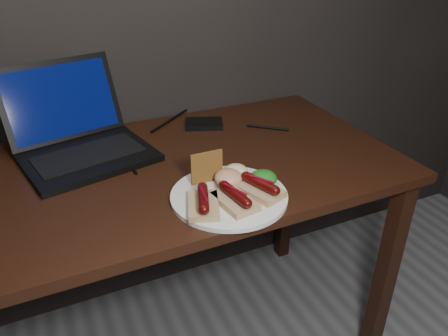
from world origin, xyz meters
TOP-DOWN VIEW (x-y plane):
  - desk at (0.00, 1.38)m, footprint 1.40×0.70m
  - laptop at (-0.16, 1.56)m, footprint 0.41×0.42m
  - hard_drive at (0.24, 1.60)m, footprint 0.15×0.12m
  - desk_cables at (-0.01, 1.52)m, footprint 1.00×0.40m
  - plate at (0.13, 1.15)m, footprint 0.30×0.30m
  - bread_sausage_left at (0.05, 1.12)m, footprint 0.11×0.13m
  - bread_sausage_center at (0.12, 1.11)m, footprint 0.09×0.12m
  - bread_sausage_right at (0.20, 1.13)m, footprint 0.10×0.13m
  - crispbread at (0.10, 1.23)m, footprint 0.08×0.01m
  - salad_greens at (0.23, 1.16)m, footprint 0.07×0.07m
  - salsa_mound at (0.15, 1.20)m, footprint 0.07×0.07m
  - coleslaw_mound at (0.18, 1.22)m, footprint 0.06×0.06m

SIDE VIEW (x-z plane):
  - desk at x=0.00m, z-range 0.29..1.04m
  - desk_cables at x=-0.01m, z-range 0.75..0.76m
  - plate at x=0.13m, z-range 0.75..0.76m
  - hard_drive at x=0.24m, z-range 0.75..0.77m
  - bread_sausage_left at x=0.05m, z-range 0.76..0.80m
  - bread_sausage_center at x=0.12m, z-range 0.76..0.80m
  - bread_sausage_right at x=0.20m, z-range 0.76..0.80m
  - coleslaw_mound at x=0.18m, z-range 0.76..0.80m
  - salad_greens at x=0.23m, z-range 0.76..0.80m
  - salsa_mound at x=0.15m, z-range 0.76..0.80m
  - laptop at x=-0.16m, z-range 0.68..0.92m
  - crispbread at x=0.10m, z-range 0.76..0.85m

